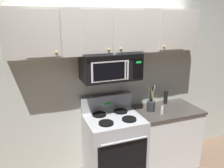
{
  "coord_description": "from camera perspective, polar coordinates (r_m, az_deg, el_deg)",
  "views": [
    {
      "loc": [
        -1.03,
        -2.19,
        2.2
      ],
      "look_at": [
        0.0,
        0.49,
        1.35
      ],
      "focal_mm": 36.73,
      "sensor_mm": 36.0,
      "label": 1
    }
  ],
  "objects": [
    {
      "name": "over_range_microwave",
      "position": [
        2.99,
        -0.35,
        4.4
      ],
      "size": [
        0.76,
        0.43,
        0.35
      ],
      "color": "black"
    },
    {
      "name": "pepper_mill",
      "position": [
        3.64,
        13.21,
        -3.21
      ],
      "size": [
        0.06,
        0.06,
        0.2
      ],
      "primitive_type": "cylinder",
      "color": "black",
      "rests_on": "counter_segment"
    },
    {
      "name": "counter_segment",
      "position": [
        3.66,
        13.02,
        -12.49
      ],
      "size": [
        0.93,
        0.65,
        0.9
      ],
      "color": "silver",
      "rests_on": "ground_plane"
    },
    {
      "name": "utensil_crock_charcoal",
      "position": [
        3.31,
        9.7,
        -4.95
      ],
      "size": [
        0.12,
        0.12,
        0.38
      ],
      "color": "#2D2D33",
      "rests_on": "counter_segment"
    },
    {
      "name": "back_wall",
      "position": [
        3.27,
        -1.88,
        1.39
      ],
      "size": [
        5.2,
        0.1,
        2.7
      ],
      "primitive_type": "cube",
      "color": "silver",
      "rests_on": "ground_plane"
    },
    {
      "name": "upper_cabinets",
      "position": [
        2.96,
        -0.58,
        13.08
      ],
      "size": [
        2.5,
        0.36,
        0.55
      ],
      "color": "#BCB7AD"
    },
    {
      "name": "stove_range",
      "position": [
        3.3,
        0.42,
        -15.15
      ],
      "size": [
        0.76,
        0.69,
        1.12
      ],
      "color": "#B7BABF",
      "rests_on": "ground_plane"
    },
    {
      "name": "salt_shaker",
      "position": [
        3.25,
        12.36,
        -6.35
      ],
      "size": [
        0.04,
        0.04,
        0.12
      ],
      "color": "white",
      "rests_on": "counter_segment"
    }
  ]
}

